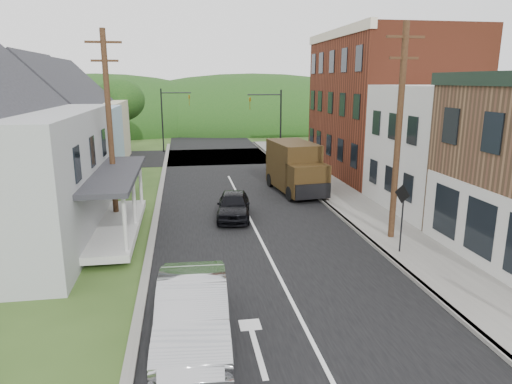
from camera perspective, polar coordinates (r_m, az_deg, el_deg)
name	(u,v)px	position (r m, az deg, el deg)	size (l,w,h in m)	color
ground	(282,283)	(15.94, 3.28, -11.26)	(120.00, 120.00, 0.00)	#2D4719
road	(243,206)	(25.22, -1.61, -1.73)	(9.00, 90.00, 0.02)	black
cross_road	(218,156)	(41.76, -4.72, 4.45)	(60.00, 9.00, 0.02)	black
sidewalk_right	(358,210)	(24.80, 12.67, -2.15)	(2.80, 55.00, 0.15)	slate
curb_right	(334,211)	(24.34, 9.72, -2.32)	(0.20, 55.00, 0.15)	slate
curb_left	(156,219)	(23.12, -12.45, -3.34)	(0.30, 55.00, 0.12)	slate
storefront_white	(464,149)	(26.24, 24.52, 4.90)	(8.00, 7.00, 6.50)	silver
storefront_red	(387,105)	(34.34, 16.02, 10.36)	(8.00, 12.00, 10.00)	maroon
house_blue	(59,129)	(32.20, -23.40, 7.23)	(7.14, 8.16, 7.28)	#9CBCD4
house_cream	(80,118)	(41.05, -21.11, 8.62)	(7.14, 8.16, 7.28)	beige
utility_pole_right	(398,133)	(19.77, 17.38, 7.11)	(1.60, 0.26, 9.00)	#472D19
utility_pole_left	(110,127)	(22.43, -17.82, 7.80)	(1.60, 0.26, 9.00)	#472D19
traffic_signal_right	(273,117)	(38.45, 2.08, 9.33)	(2.87, 0.20, 6.00)	black
traffic_signal_left	(169,113)	(44.70, -10.77, 9.72)	(2.87, 0.20, 6.00)	black
tree_left_d	(120,100)	(46.49, -16.70, 10.93)	(4.80, 4.80, 6.94)	#382616
forested_ridge	(203,127)	(69.49, -6.60, 8.13)	(90.00, 30.00, 16.00)	#113810
silver_sedan	(193,313)	(12.39, -7.91, -14.75)	(1.81, 5.18, 1.71)	#ACADB1
dark_sedan	(234,205)	(22.79, -2.82, -1.67)	(1.59, 3.96, 1.35)	black
delivery_van	(296,168)	(27.95, 4.98, 3.03)	(2.80, 5.69, 3.06)	#33220E
warning_sign	(402,209)	(18.55, 17.80, -2.05)	(0.29, 0.71, 2.73)	black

